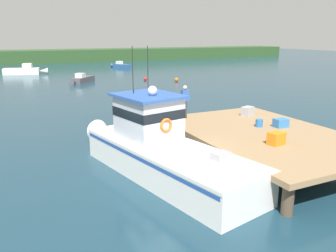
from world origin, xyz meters
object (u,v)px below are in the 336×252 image
Objects in this scene: crate_stack_mid_dock at (281,123)px; mooring_buoy_channel_marker at (176,80)px; crate_single_by_cleat at (248,111)px; moored_boat_off_the_point at (121,66)px; crate_single_far at (276,138)px; bait_bucket at (259,123)px; main_fishing_boat at (158,148)px; moored_boat_far_right at (25,71)px; deckhand_by_the_boat at (185,101)px; mooring_buoy_spare_mooring at (145,79)px; moored_boat_mid_harbor at (82,79)px.

crate_stack_mid_dock is 25.20m from mooring_buoy_channel_marker.
crate_single_by_cleat is 0.14× the size of moored_boat_off_the_point.
crate_single_far is 1.28× the size of mooring_buoy_channel_marker.
bait_bucket reaches higher than mooring_buoy_channel_marker.
main_fishing_boat is 39.99m from moored_boat_far_right.
deckhand_by_the_boat is 23.16m from mooring_buoy_channel_marker.
main_fishing_boat reaches higher than mooring_buoy_channel_marker.
deckhand_by_the_boat is at bearing 163.71° from crate_single_by_cleat.
mooring_buoy_spare_mooring is at bearing -98.46° from moored_boat_off_the_point.
moored_boat_mid_harbor is at bearing 83.86° from main_fishing_boat.
bait_bucket reaches higher than mooring_buoy_spare_mooring.
bait_bucket is at bearing -115.16° from crate_single_by_cleat.
bait_bucket reaches higher than moored_boat_far_right.
crate_stack_mid_dock is 27.09m from mooring_buoy_spare_mooring.
moored_boat_far_right is at bearing 97.91° from deckhand_by_the_boat.
bait_bucket is 0.08× the size of moored_boat_off_the_point.
moored_boat_mid_harbor is 9.45× the size of mooring_buoy_spare_mooring.
crate_single_far reaches higher than crate_stack_mid_dock.
crate_single_by_cleat is 25.70m from moored_boat_mid_harbor.
moored_boat_mid_harbor is at bearing 96.83° from crate_single_by_cleat.
moored_boat_mid_harbor is (-9.75, -15.82, 0.01)m from moored_boat_off_the_point.
mooring_buoy_channel_marker is (7.95, 23.69, -1.14)m from bait_bucket.
deckhand_by_the_boat is at bearing -90.25° from moored_boat_mid_harbor.
crate_stack_mid_dock is at bearing -78.52° from moored_boat_far_right.
main_fishing_boat reaches higher than mooring_buoy_spare_mooring.
crate_single_by_cleat is at bearing -99.73° from mooring_buoy_spare_mooring.
crate_single_far is at bearing -88.19° from moored_boat_mid_harbor.
main_fishing_boat is at bearing -159.44° from crate_single_by_cleat.
mooring_buoy_channel_marker reaches higher than mooring_buoy_spare_mooring.
bait_bucket is 0.06× the size of moored_boat_far_right.
bait_bucket is at bearing 2.64° from main_fishing_boat.
mooring_buoy_spare_mooring is (7.21, -1.26, -0.17)m from moored_boat_mid_harbor.
moored_boat_far_right is 1.40× the size of moored_boat_off_the_point.
moored_boat_off_the_point is at bearing 76.28° from deckhand_by_the_boat.
bait_bucket is at bearing -53.26° from deckhand_by_the_boat.
deckhand_by_the_boat is at bearing -107.43° from mooring_buoy_spare_mooring.
deckhand_by_the_boat is at bearing -103.72° from moored_boat_off_the_point.
moored_boat_far_right is 13.23m from moored_boat_mid_harbor.
crate_single_by_cleat reaches higher than crate_stack_mid_dock.
moored_boat_far_right is at bearing 132.79° from mooring_buoy_spare_mooring.
crate_single_by_cleat is (0.11, 2.49, 0.04)m from crate_stack_mid_dock.
crate_stack_mid_dock is at bearing -2.18° from main_fishing_boat.
main_fishing_boat is at bearing 151.89° from crate_single_far.
crate_single_by_cleat is at bearing 64.19° from crate_single_far.
main_fishing_boat is 5.95m from crate_stack_mid_dock.
main_fishing_boat reaches higher than moored_boat_far_right.
crate_stack_mid_dock is at bearing -106.40° from mooring_buoy_channel_marker.
main_fishing_boat is 28.41m from mooring_buoy_spare_mooring.
mooring_buoy_spare_mooring is at bearing 78.99° from bait_bucket.
crate_single_by_cleat reaches higher than moored_boat_mid_harbor.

